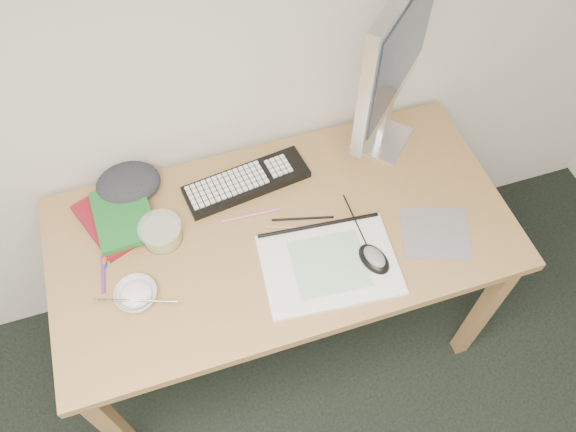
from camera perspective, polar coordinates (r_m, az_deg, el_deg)
name	(u,v)px	position (r m, az deg, el deg)	size (l,w,h in m)	color
desk	(282,244)	(1.78, -0.58, -2.87)	(1.40, 0.70, 0.75)	#A2774A
mousepad	(435,233)	(1.76, 14.73, -1.65)	(0.20, 0.18, 0.00)	gray
sketchpad	(329,265)	(1.64, 4.22, -4.94)	(0.39, 0.28, 0.01)	white
keyboard	(247,182)	(1.80, -4.23, 3.47)	(0.40, 0.13, 0.02)	black
monitor	(400,49)	(1.69, 11.28, 16.34)	(0.40, 0.39, 0.61)	silver
mouse	(374,257)	(1.64, 8.77, -4.14)	(0.07, 0.11, 0.04)	black
rice_bowl	(137,295)	(1.64, -15.13, -7.77)	(0.12, 0.12, 0.04)	white
chopsticks	(135,301)	(1.60, -15.26, -8.29)	(0.02, 0.02, 0.22)	#ACACAE
fruit_tub	(161,233)	(1.71, -12.74, -1.66)	(0.13, 0.13, 0.06)	#E7D451
book_red	(116,218)	(1.79, -17.07, -0.22)	(0.18, 0.24, 0.02)	maroon
book_green	(123,216)	(1.76, -16.40, 0.01)	(0.17, 0.23, 0.02)	#1A6A28
cloth_lump	(128,184)	(1.83, -15.91, 3.17)	(0.17, 0.14, 0.07)	#262A2E
pencil_pink	(251,215)	(1.74, -3.73, 0.09)	(0.01, 0.01, 0.18)	pink
pencil_tan	(294,228)	(1.71, 0.57, -1.18)	(0.01, 0.01, 0.18)	tan
pencil_black	(303,219)	(1.72, 1.50, -0.26)	(0.01, 0.01, 0.19)	black
marker_blue	(103,249)	(1.75, -18.24, -3.21)	(0.01, 0.01, 0.13)	#1F3AA8
marker_orange	(108,244)	(1.76, -17.79, -2.72)	(0.01, 0.01, 0.14)	orange
marker_purple	(103,274)	(1.71, -18.28, -5.60)	(0.01, 0.01, 0.12)	#6E2998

